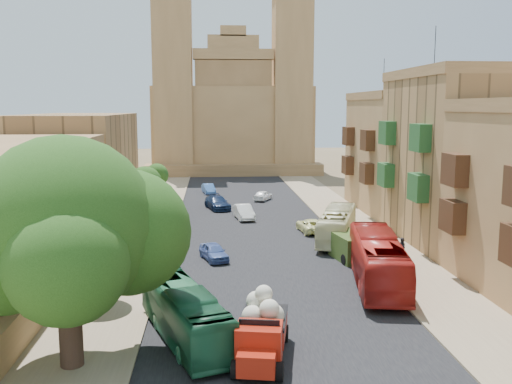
{
  "coord_description": "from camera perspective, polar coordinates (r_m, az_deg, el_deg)",
  "views": [
    {
      "loc": [
        -3.51,
        -19.25,
        10.83
      ],
      "look_at": [
        0.0,
        26.0,
        4.0
      ],
      "focal_mm": 40.0,
      "sensor_mm": 36.0,
      "label": 1
    }
  ],
  "objects": [
    {
      "name": "road_surface",
      "position": [
        50.55,
        -0.35,
        -3.81
      ],
      "size": [
        14.0,
        140.0,
        0.01
      ],
      "primitive_type": "cube",
      "color": "black",
      "rests_on": "ground"
    },
    {
      "name": "sidewalk_east",
      "position": [
        52.08,
        10.15,
        -3.58
      ],
      "size": [
        5.0,
        140.0,
        0.01
      ],
      "primitive_type": "cube",
      "color": "#8F795D",
      "rests_on": "ground"
    },
    {
      "name": "sidewalk_west",
      "position": [
        50.78,
        -11.13,
        -3.91
      ],
      "size": [
        5.0,
        140.0,
        0.01
      ],
      "primitive_type": "cube",
      "color": "#8F795D",
      "rests_on": "ground"
    },
    {
      "name": "kerb_east",
      "position": [
        51.5,
        7.46,
        -3.59
      ],
      "size": [
        0.25,
        140.0,
        0.12
      ],
      "primitive_type": "cube",
      "color": "#8F795D",
      "rests_on": "ground"
    },
    {
      "name": "kerb_west",
      "position": [
        50.53,
        -8.31,
        -3.84
      ],
      "size": [
        0.25,
        140.0,
        0.12
      ],
      "primitive_type": "cube",
      "color": "#8F795D",
      "rests_on": "ground"
    },
    {
      "name": "townhouse_c",
      "position": [
        48.5,
        19.28,
        3.44
      ],
      "size": [
        9.0,
        14.0,
        17.4
      ],
      "color": "#A2784A",
      "rests_on": "ground"
    },
    {
      "name": "townhouse_d",
      "position": [
        61.59,
        14.03,
        3.95
      ],
      "size": [
        9.0,
        14.0,
        15.9
      ],
      "color": "#997145",
      "rests_on": "ground"
    },
    {
      "name": "west_wall",
      "position": [
        41.47,
        -16.9,
        -5.67
      ],
      "size": [
        1.0,
        40.0,
        1.8
      ],
      "primitive_type": "cube",
      "color": "#997145",
      "rests_on": "ground"
    },
    {
      "name": "west_building_mid",
      "position": [
        65.15,
        -17.29,
        3.04
      ],
      "size": [
        10.0,
        22.0,
        10.0
      ],
      "primitive_type": "cube",
      "color": "#A2784A",
      "rests_on": "ground"
    },
    {
      "name": "church",
      "position": [
        97.93,
        -2.41,
        7.78
      ],
      "size": [
        28.0,
        22.5,
        36.3
      ],
      "color": "#997145",
      "rests_on": "ground"
    },
    {
      "name": "ficus_tree",
      "position": [
        24.52,
        -18.3,
        -3.82
      ],
      "size": [
        9.74,
        8.96,
        9.74
      ],
      "color": "#3C281E",
      "rests_on": "ground"
    },
    {
      "name": "street_tree_a",
      "position": [
        32.79,
        -15.79,
        -5.05
      ],
      "size": [
        3.21,
        3.21,
        4.93
      ],
      "color": "#3C281E",
      "rests_on": "ground"
    },
    {
      "name": "street_tree_b",
      "position": [
        44.41,
        -12.77,
        -1.71
      ],
      "size": [
        2.99,
        2.99,
        4.6
      ],
      "color": "#3C281E",
      "rests_on": "ground"
    },
    {
      "name": "street_tree_c",
      "position": [
        56.12,
        -11.04,
        0.82
      ],
      "size": [
        3.33,
        3.33,
        5.13
      ],
      "color": "#3C281E",
      "rests_on": "ground"
    },
    {
      "name": "street_tree_d",
      "position": [
        68.03,
        -9.88,
        1.66
      ],
      "size": [
        2.74,
        2.74,
        4.21
      ],
      "color": "#3C281E",
      "rests_on": "ground"
    },
    {
      "name": "red_truck",
      "position": [
        25.2,
        0.6,
        -13.56
      ],
      "size": [
        2.9,
        5.47,
        3.05
      ],
      "color": "#AA1D0D",
      "rests_on": "ground"
    },
    {
      "name": "olive_pickup",
      "position": [
        41.62,
        9.15,
        -5.36
      ],
      "size": [
        2.66,
        4.7,
        1.83
      ],
      "color": "#3F5A21",
      "rests_on": "ground"
    },
    {
      "name": "bus_green_north",
      "position": [
        27.37,
        -7.1,
        -12.0
      ],
      "size": [
        4.93,
        9.18,
        2.5
      ],
      "primitive_type": "imported",
      "rotation": [
        0.0,
        0.0,
        0.33
      ],
      "color": "#22643F",
      "rests_on": "ground"
    },
    {
      "name": "bus_red_east",
      "position": [
        35.78,
        12.06,
        -6.67
      ],
      "size": [
        4.39,
        11.38,
        3.09
      ],
      "primitive_type": "imported",
      "rotation": [
        0.0,
        0.0,
        2.98
      ],
      "color": "#AF211B",
      "rests_on": "ground"
    },
    {
      "name": "bus_cream_east",
      "position": [
        46.46,
        8.12,
        -3.32
      ],
      "size": [
        5.19,
        9.82,
        2.68
      ],
      "primitive_type": "imported",
      "rotation": [
        0.0,
        0.0,
        2.82
      ],
      "color": "beige",
      "rests_on": "ground"
    },
    {
      "name": "car_blue_a",
      "position": [
        40.82,
        -4.24,
        -5.98
      ],
      "size": [
        2.41,
        3.8,
        1.2
      ],
      "primitive_type": "imported",
      "rotation": [
        0.0,
        0.0,
        0.3
      ],
      "color": "#4660A4",
      "rests_on": "ground"
    },
    {
      "name": "car_white_a",
      "position": [
        55.27,
        -1.24,
        -2.01
      ],
      "size": [
        2.1,
        4.4,
        1.39
      ],
      "primitive_type": "imported",
      "rotation": [
        0.0,
        0.0,
        0.15
      ],
      "color": "white",
      "rests_on": "ground"
    },
    {
      "name": "car_cream",
      "position": [
        49.82,
        5.51,
        -3.36
      ],
      "size": [
        2.3,
        4.33,
        1.16
      ],
      "primitive_type": "imported",
      "rotation": [
        0.0,
        0.0,
        3.23
      ],
      "color": "#F7F5A9",
      "rests_on": "ground"
    },
    {
      "name": "car_dkblue",
      "position": [
        60.73,
        -3.89,
        -1.06
      ],
      "size": [
        3.14,
        5.15,
        1.4
      ],
      "primitive_type": "imported",
      "rotation": [
        0.0,
        0.0,
        0.26
      ],
      "color": "#112242",
      "rests_on": "ground"
    },
    {
      "name": "car_white_b",
      "position": [
        66.16,
        0.7,
        -0.35
      ],
      "size": [
        2.71,
        3.71,
        1.17
      ],
      "primitive_type": "imported",
      "rotation": [
        0.0,
        0.0,
        2.71
      ],
      "color": "white",
      "rests_on": "ground"
    },
    {
      "name": "car_blue_b",
      "position": [
        71.82,
        -4.77,
        0.33
      ],
      "size": [
        1.88,
        3.76,
        1.18
      ],
      "primitive_type": "imported",
      "rotation": [
        0.0,
        0.0,
        0.18
      ],
      "color": "#4276C9",
      "rests_on": "ground"
    },
    {
      "name": "pedestrian_c",
      "position": [
        41.31,
        14.4,
        -5.64
      ],
      "size": [
        0.5,
        1.07,
        1.78
      ],
      "primitive_type": "imported",
      "rotation": [
        0.0,
        0.0,
        4.65
      ],
      "color": "#38373E",
      "rests_on": "ground"
    }
  ]
}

